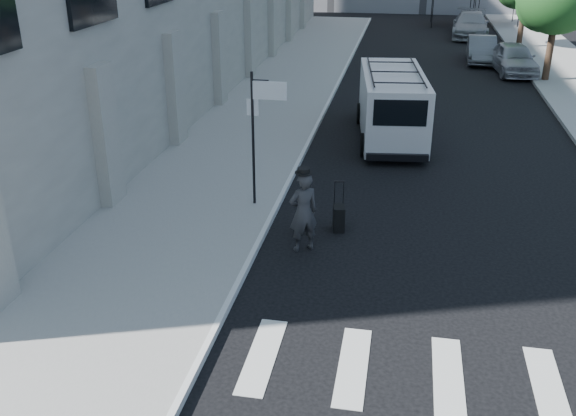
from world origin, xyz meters
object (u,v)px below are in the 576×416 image
at_px(briefcase, 301,226).
at_px(suitcase, 339,218).
at_px(parked_car_b, 482,50).
at_px(businessman, 303,212).
at_px(parked_car_c, 470,25).
at_px(cargo_van, 391,104).
at_px(parked_car_a, 513,58).

height_order(briefcase, suitcase, suitcase).
distance_m(briefcase, parked_car_b, 23.27).
relative_size(businessman, briefcase, 4.33).
xyz_separation_m(briefcase, parked_car_b, (6.15, 22.44, 0.51)).
relative_size(businessman, parked_car_b, 0.46).
bearing_deg(parked_car_c, suitcase, -96.03).
xyz_separation_m(briefcase, cargo_van, (1.84, 8.03, 1.03)).
bearing_deg(briefcase, cargo_van, 79.01).
bearing_deg(parked_car_b, businessman, -102.01).
xyz_separation_m(suitcase, parked_car_c, (5.25, 30.57, 0.48)).
bearing_deg(suitcase, parked_car_c, 70.21).
relative_size(cargo_van, parked_car_c, 1.14).
distance_m(businessman, parked_car_b, 24.09).
relative_size(businessman, suitcase, 1.56).
distance_m(suitcase, parked_car_a, 20.54).
bearing_deg(parked_car_b, briefcase, -103.05).
bearing_deg(briefcase, parked_car_b, 76.56).
xyz_separation_m(suitcase, cargo_van, (0.94, 7.74, 0.88)).
xyz_separation_m(suitcase, parked_car_a, (6.56, 19.46, 0.44)).
height_order(suitcase, cargo_van, cargo_van).
distance_m(businessman, parked_car_a, 21.90).
relative_size(parked_car_a, parked_car_c, 0.81).
xyz_separation_m(businessman, cargo_van, (1.63, 8.94, 0.25)).
relative_size(briefcase, parked_car_b, 0.11).
distance_m(parked_car_b, parked_car_c, 8.43).
xyz_separation_m(businessman, parked_car_b, (5.95, 23.34, -0.27)).
bearing_deg(parked_car_b, cargo_van, -104.39).
bearing_deg(parked_car_c, parked_car_b, -86.29).
distance_m(cargo_van, parked_car_a, 13.01).
xyz_separation_m(cargo_van, parked_car_a, (5.62, 11.73, -0.44)).
distance_m(businessman, briefcase, 1.21).
relative_size(parked_car_a, parked_car_b, 1.08).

